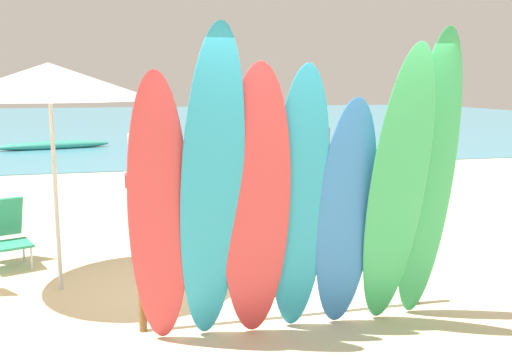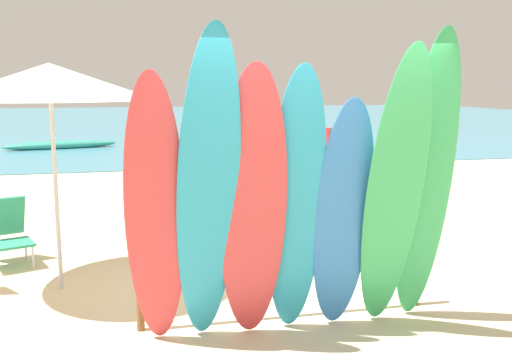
# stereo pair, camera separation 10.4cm
# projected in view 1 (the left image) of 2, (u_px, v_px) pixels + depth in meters

# --- Properties ---
(ground) EXTENTS (60.00, 60.00, 0.00)m
(ground) POSITION_uv_depth(u_px,v_px,m) (163.00, 151.00, 18.82)
(ground) COLOR beige
(ocean_water) EXTENTS (60.00, 40.00, 0.02)m
(ocean_water) POSITION_uv_depth(u_px,v_px,m) (141.00, 121.00, 33.77)
(ocean_water) COLOR teal
(ocean_water) RESTS_ON ground
(surfboard_rack) EXTENTS (2.80, 0.07, 0.75)m
(surfboard_rack) POSITION_uv_depth(u_px,v_px,m) (288.00, 258.00, 5.32)
(surfboard_rack) COLOR brown
(surfboard_rack) RESTS_ON ground
(surfboard_red_0) EXTENTS (0.54, 0.57, 2.29)m
(surfboard_red_0) POSITION_uv_depth(u_px,v_px,m) (159.00, 215.00, 4.56)
(surfboard_red_0) COLOR #D13D42
(surfboard_red_0) RESTS_ON ground
(surfboard_teal_1) EXTENTS (0.57, 0.74, 2.63)m
(surfboard_teal_1) POSITION_uv_depth(u_px,v_px,m) (212.00, 193.00, 4.56)
(surfboard_teal_1) COLOR #289EC6
(surfboard_teal_1) RESTS_ON ground
(surfboard_red_2) EXTENTS (0.60, 0.53, 2.35)m
(surfboard_red_2) POSITION_uv_depth(u_px,v_px,m) (256.00, 206.00, 4.71)
(surfboard_red_2) COLOR #D13D42
(surfboard_red_2) RESTS_ON ground
(surfboard_teal_3) EXTENTS (0.52, 0.52, 2.34)m
(surfboard_teal_3) POSITION_uv_depth(u_px,v_px,m) (299.00, 204.00, 4.83)
(surfboard_teal_3) COLOR #289EC6
(surfboard_teal_3) RESTS_ON ground
(surfboard_blue_4) EXTENTS (0.52, 0.45, 2.07)m
(surfboard_blue_4) POSITION_uv_depth(u_px,v_px,m) (346.00, 216.00, 4.96)
(surfboard_blue_4) COLOR #337AD1
(surfboard_blue_4) RESTS_ON ground
(surfboard_green_5) EXTENTS (0.54, 0.72, 2.50)m
(surfboard_green_5) POSITION_uv_depth(u_px,v_px,m) (397.00, 193.00, 4.89)
(surfboard_green_5) COLOR #38B266
(surfboard_green_5) RESTS_ON ground
(surfboard_green_6) EXTENTS (0.54, 0.52, 2.65)m
(surfboard_green_6) POSITION_uv_depth(u_px,v_px,m) (428.00, 179.00, 5.12)
(surfboard_green_6) COLOR #38B266
(surfboard_green_6) RESTS_ON ground
(beachgoer_near_rack) EXTENTS (0.54, 0.33, 1.53)m
(beachgoer_near_rack) POSITION_uv_depth(u_px,v_px,m) (315.00, 150.00, 11.30)
(beachgoer_near_rack) COLOR brown
(beachgoer_near_rack) RESTS_ON ground
(beachgoer_photographing) EXTENTS (0.52, 0.45, 1.71)m
(beachgoer_photographing) POSITION_uv_depth(u_px,v_px,m) (274.00, 139.00, 12.51)
(beachgoer_photographing) COLOR #9E704C
(beachgoer_photographing) RESTS_ON ground
(beachgoer_strolling) EXTENTS (0.43, 0.62, 1.66)m
(beachgoer_strolling) POSITION_uv_depth(u_px,v_px,m) (139.00, 166.00, 8.57)
(beachgoer_strolling) COLOR tan
(beachgoer_strolling) RESTS_ON ground
(beach_chair_blue) EXTENTS (0.71, 0.82, 0.82)m
(beach_chair_blue) POSITION_uv_depth(u_px,v_px,m) (4.00, 231.00, 6.87)
(beach_chair_blue) COLOR #B7B7BC
(beach_chair_blue) RESTS_ON ground
(beach_umbrella) EXTENTS (2.12, 2.12, 2.38)m
(beach_umbrella) POSITION_uv_depth(u_px,v_px,m) (49.00, 82.00, 5.77)
(beach_umbrella) COLOR silver
(beach_umbrella) RESTS_ON ground
(distant_boat) EXTENTS (3.71, 1.34, 0.29)m
(distant_boat) POSITION_uv_depth(u_px,v_px,m) (53.00, 145.00, 19.14)
(distant_boat) COLOR teal
(distant_boat) RESTS_ON ground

